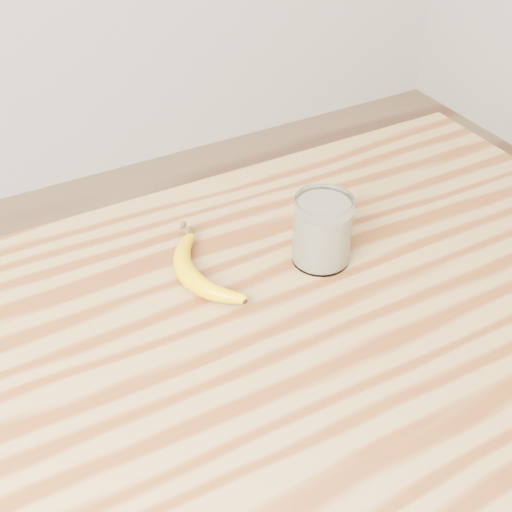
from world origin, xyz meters
TOP-DOWN VIEW (x-y plane):
  - table at (0.00, 0.00)m, footprint 1.20×0.80m
  - smoothie_glass at (0.10, 0.10)m, footprint 0.09×0.09m
  - banana at (-0.11, 0.14)m, footprint 0.10×0.26m

SIDE VIEW (x-z plane):
  - table at x=0.00m, z-range 0.32..1.22m
  - banana at x=-0.11m, z-range 0.90..0.93m
  - smoothie_glass at x=0.10m, z-range 0.90..1.01m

